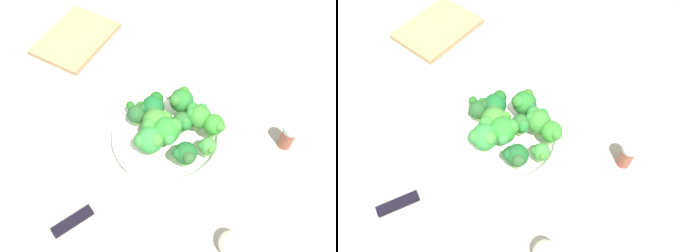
# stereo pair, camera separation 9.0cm
# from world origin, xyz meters

# --- Properties ---
(ground_plane) EXTENTS (1.30, 1.30, 0.03)m
(ground_plane) POSITION_xyz_m (0.00, 0.00, -0.01)
(ground_plane) COLOR #A69F96
(bowl) EXTENTS (0.28, 0.28, 0.04)m
(bowl) POSITION_xyz_m (0.04, 0.04, 0.02)
(bowl) COLOR white
(bowl) RESTS_ON ground_plane
(broccoli_floret_0) EXTENTS (0.06, 0.06, 0.07)m
(broccoli_floret_0) POSITION_xyz_m (0.02, 0.11, 0.08)
(broccoli_floret_0) COLOR #87B954
(broccoli_floret_0) RESTS_ON bowl
(broccoli_floret_1) EXTENTS (0.06, 0.06, 0.07)m
(broccoli_floret_1) POSITION_xyz_m (0.12, 0.07, 0.08)
(broccoli_floret_1) COLOR #9BC765
(broccoli_floret_1) RESTS_ON bowl
(broccoli_floret_2) EXTENTS (0.05, 0.05, 0.06)m
(broccoli_floret_2) POSITION_xyz_m (0.03, 0.07, 0.07)
(broccoli_floret_2) COLOR #80BC51
(broccoli_floret_2) RESTS_ON bowl
(broccoli_floret_3) EXTENTS (0.06, 0.06, 0.07)m
(broccoli_floret_3) POSITION_xyz_m (-0.03, 0.07, 0.08)
(broccoli_floret_3) COLOR #9ED074
(broccoli_floret_3) RESTS_ON bowl
(broccoli_floret_4) EXTENTS (0.07, 0.06, 0.07)m
(broccoli_floret_4) POSITION_xyz_m (-0.02, -0.00, 0.08)
(broccoli_floret_4) COLOR #85C15E
(broccoli_floret_4) RESTS_ON bowl
(broccoli_floret_5) EXTENTS (0.05, 0.05, 0.05)m
(broccoli_floret_5) POSITION_xyz_m (-0.01, -0.04, 0.07)
(broccoli_floret_5) COLOR #84C355
(broccoli_floret_5) RESTS_ON bowl
(broccoli_floret_6) EXTENTS (0.04, 0.05, 0.05)m
(broccoli_floret_6) POSITION_xyz_m (0.10, 0.13, 0.07)
(broccoli_floret_6) COLOR #94D567
(broccoli_floret_6) RESTS_ON bowl
(broccoli_floret_7) EXTENTS (0.05, 0.05, 0.07)m
(broccoli_floret_7) POSITION_xyz_m (0.05, 0.15, 0.08)
(broccoli_floret_7) COLOR #96D46C
(broccoli_floret_7) RESTS_ON bowl
(broccoli_floret_8) EXTENTS (0.07, 0.07, 0.07)m
(broccoli_floret_8) POSITION_xyz_m (0.03, 0.01, 0.08)
(broccoli_floret_8) COLOR #87BE57
(broccoli_floret_8) RESTS_ON bowl
(broccoli_floret_9) EXTENTS (0.07, 0.07, 0.08)m
(broccoli_floret_9) POSITION_xyz_m (0.06, 0.03, 0.08)
(broccoli_floret_9) COLOR #76C453
(broccoli_floret_9) RESTS_ON bowl
(broccoli_floret_10) EXTENTS (0.06, 0.07, 0.08)m
(broccoli_floret_10) POSITION_xyz_m (0.09, -0.01, 0.08)
(broccoli_floret_10) COLOR #82BD51
(broccoli_floret_10) RESTS_ON bowl
(knife) EXTENTS (0.17, 0.23, 0.01)m
(knife) POSITION_xyz_m (0.28, -0.22, 0.01)
(knife) COLOR silver
(knife) RESTS_ON ground_plane
(cutting_board) EXTENTS (0.30, 0.27, 0.02)m
(cutting_board) POSITION_xyz_m (-0.33, -0.24, 0.01)
(cutting_board) COLOR tan
(cutting_board) RESTS_ON ground_plane
(garlic_bulb) EXTENTS (0.06, 0.06, 0.06)m
(garlic_bulb) POSITION_xyz_m (0.31, 0.16, 0.03)
(garlic_bulb) COLOR #F2E7CC
(garlic_bulb) RESTS_ON ground_plane
(pepper_shaker) EXTENTS (0.04, 0.04, 0.07)m
(pepper_shaker) POSITION_xyz_m (0.05, 0.33, 0.04)
(pepper_shaker) COLOR brown
(pepper_shaker) RESTS_ON ground_plane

